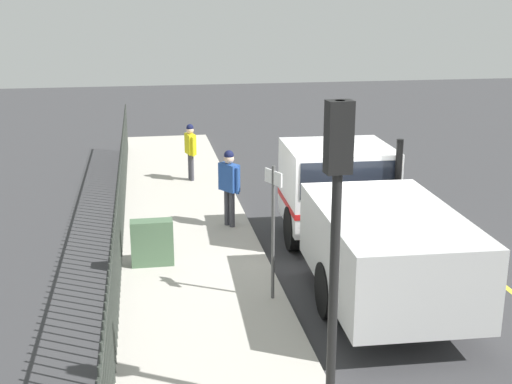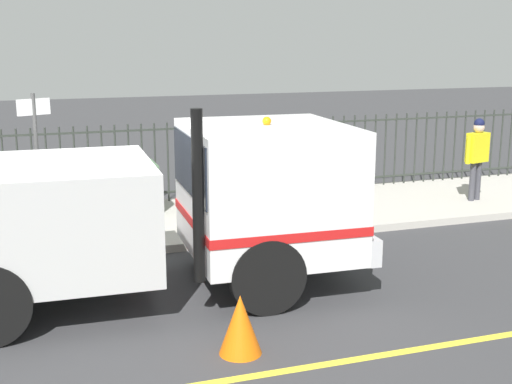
% 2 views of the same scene
% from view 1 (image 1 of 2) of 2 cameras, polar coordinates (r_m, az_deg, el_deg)
% --- Properties ---
extents(ground_plane, '(60.90, 60.90, 0.00)m').
position_cam_1_polar(ground_plane, '(13.83, 7.27, -6.67)').
color(ground_plane, '#38383A').
rests_on(ground_plane, ground).
extents(sidewalk_slab, '(3.15, 27.68, 0.13)m').
position_cam_1_polar(sidewalk_slab, '(13.29, -5.24, -7.27)').
color(sidewalk_slab, '#B7B2A8').
rests_on(sidewalk_slab, ground).
extents(lane_marking, '(0.12, 24.92, 0.01)m').
position_cam_1_polar(lane_marking, '(14.87, 17.88, -5.68)').
color(lane_marking, yellow).
rests_on(lane_marking, ground).
extents(work_truck, '(2.48, 6.82, 2.56)m').
position_cam_1_polar(work_truck, '(13.42, 8.60, -1.70)').
color(work_truck, white).
rests_on(work_truck, ground).
extents(worker_standing, '(0.47, 0.57, 1.81)m').
position_cam_1_polar(worker_standing, '(15.69, -2.26, 1.00)').
color(worker_standing, '#264C99').
rests_on(worker_standing, sidewalk_slab).
extents(pedestrian_distant, '(0.31, 0.60, 1.66)m').
position_cam_1_polar(pedestrian_distant, '(19.82, -5.51, 3.85)').
color(pedestrian_distant, yellow).
rests_on(pedestrian_distant, sidewalk_slab).
extents(iron_fence, '(0.04, 23.57, 1.58)m').
position_cam_1_polar(iron_fence, '(12.96, -11.48, -4.04)').
color(iron_fence, '#2D332D').
rests_on(iron_fence, sidewalk_slab).
extents(traffic_light_near, '(0.31, 0.23, 4.06)m').
position_cam_1_polar(traffic_light_near, '(8.05, 6.77, -0.70)').
color(traffic_light_near, black).
rests_on(traffic_light_near, sidewalk_slab).
extents(utility_cabinet, '(0.84, 0.35, 0.92)m').
position_cam_1_polar(utility_cabinet, '(13.75, -8.69, -4.21)').
color(utility_cabinet, '#4C6B4C').
rests_on(utility_cabinet, sidewalk_slab).
extents(traffic_cone, '(0.47, 0.47, 0.67)m').
position_cam_1_polar(traffic_cone, '(15.11, 14.96, -3.75)').
color(traffic_cone, orange).
rests_on(traffic_cone, ground).
extents(street_sign, '(0.22, 0.47, 2.43)m').
position_cam_1_polar(street_sign, '(11.76, 1.44, -2.15)').
color(street_sign, '#4C4C4C').
rests_on(street_sign, sidewalk_slab).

